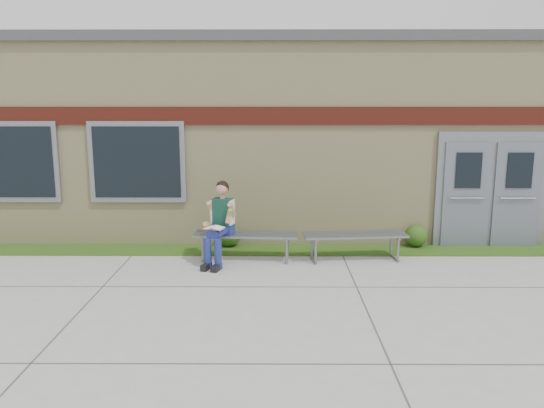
{
  "coord_description": "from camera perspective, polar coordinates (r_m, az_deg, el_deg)",
  "views": [
    {
      "loc": [
        -0.29,
        -7.43,
        2.85
      ],
      "look_at": [
        -0.34,
        1.7,
        1.1
      ],
      "focal_mm": 35.0,
      "sensor_mm": 36.0,
      "label": 1
    }
  ],
  "objects": [
    {
      "name": "shrub_mid",
      "position": [
        10.64,
        -4.63,
        -3.35
      ],
      "size": [
        0.45,
        0.45,
        0.45
      ],
      "primitive_type": "sphere",
      "color": "#274A13",
      "rests_on": "grass_strip"
    },
    {
      "name": "bench_left",
      "position": [
        9.76,
        -2.84,
        -3.82
      ],
      "size": [
        1.94,
        0.65,
        0.49
      ],
      "rotation": [
        0.0,
        0.0,
        -0.07
      ],
      "color": "slate",
      "rests_on": "ground"
    },
    {
      "name": "grass_strip",
      "position": [
        10.43,
        1.89,
        -4.97
      ],
      "size": [
        16.0,
        0.8,
        0.02
      ],
      "primitive_type": "cube",
      "color": "#274A13",
      "rests_on": "ground"
    },
    {
      "name": "shrub_east",
      "position": [
        10.98,
        15.26,
        -3.3
      ],
      "size": [
        0.44,
        0.44,
        0.44
      ],
      "primitive_type": "sphere",
      "color": "#274A13",
      "rests_on": "grass_strip"
    },
    {
      "name": "school_building",
      "position": [
        13.44,
        1.55,
        7.65
      ],
      "size": [
        16.2,
        6.22,
        4.2
      ],
      "color": "beige",
      "rests_on": "ground"
    },
    {
      "name": "ground",
      "position": [
        7.96,
        2.4,
        -10.14
      ],
      "size": [
        80.0,
        80.0,
        0.0
      ],
      "primitive_type": "plane",
      "color": "#9E9E99",
      "rests_on": "ground"
    },
    {
      "name": "girl",
      "position": [
        9.49,
        -5.64,
        -1.86
      ],
      "size": [
        0.6,
        0.94,
        1.48
      ],
      "rotation": [
        0.0,
        0.0,
        -0.3
      ],
      "color": "navy",
      "rests_on": "ground"
    },
    {
      "name": "bench_right",
      "position": [
        9.86,
        8.88,
        -3.81
      ],
      "size": [
        1.93,
        0.7,
        0.49
      ],
      "rotation": [
        0.0,
        0.0,
        0.09
      ],
      "color": "slate",
      "rests_on": "ground"
    }
  ]
}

